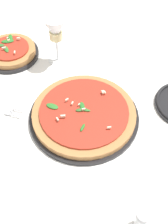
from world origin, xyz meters
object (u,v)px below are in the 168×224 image
(pizza_arugula_main, at_px, (84,115))
(shaker_pepper, at_px, (142,220))
(pizza_personal_side, at_px, (11,52))
(wine_glass, at_px, (56,31))

(pizza_arugula_main, height_order, shaker_pepper, shaker_pepper)
(pizza_personal_side, distance_m, shaker_pepper, 0.72)
(shaker_pepper, bearing_deg, wine_glass, 126.98)
(pizza_arugula_main, relative_size, wine_glass, 1.90)
(pizza_personal_side, height_order, shaker_pepper, shaker_pepper)
(pizza_personal_side, bearing_deg, wine_glass, 8.07)
(pizza_personal_side, relative_size, shaker_pepper, 2.94)
(wine_glass, bearing_deg, pizza_arugula_main, -54.80)
(pizza_personal_side, relative_size, wine_glass, 1.15)
(shaker_pepper, bearing_deg, pizza_personal_side, 138.93)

